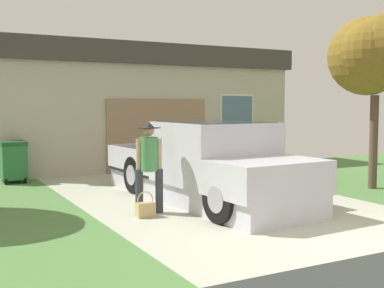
{
  "coord_description": "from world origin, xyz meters",
  "views": [
    {
      "loc": [
        -5.06,
        -4.46,
        1.93
      ],
      "look_at": [
        -0.81,
        3.53,
        1.2
      ],
      "focal_mm": 46.67,
      "sensor_mm": 36.0,
      "label": 1
    }
  ],
  "objects_px": {
    "house_with_garage": "(127,106)",
    "wheeled_trash_bin": "(13,160)",
    "person_with_hat": "(149,161)",
    "pickup_truck": "(213,167)",
    "front_yard_tree": "(373,54)",
    "handbag": "(145,209)"
  },
  "relations": [
    {
      "from": "house_with_garage",
      "to": "front_yard_tree",
      "type": "height_order",
      "value": "front_yard_tree"
    },
    {
      "from": "person_with_hat",
      "to": "wheeled_trash_bin",
      "type": "xyz_separation_m",
      "value": [
        -1.59,
        4.77,
        -0.38
      ]
    },
    {
      "from": "pickup_truck",
      "to": "house_with_garage",
      "type": "bearing_deg",
      "value": -101.99
    },
    {
      "from": "handbag",
      "to": "house_with_garage",
      "type": "xyz_separation_m",
      "value": [
        2.82,
        8.35,
        1.72
      ]
    },
    {
      "from": "front_yard_tree",
      "to": "wheeled_trash_bin",
      "type": "relative_size",
      "value": 3.84
    },
    {
      "from": "handbag",
      "to": "front_yard_tree",
      "type": "distance_m",
      "value": 6.35
    },
    {
      "from": "pickup_truck",
      "to": "wheeled_trash_bin",
      "type": "distance_m",
      "value": 5.45
    },
    {
      "from": "front_yard_tree",
      "to": "wheeled_trash_bin",
      "type": "bearing_deg",
      "value": 145.89
    },
    {
      "from": "front_yard_tree",
      "to": "pickup_truck",
      "type": "bearing_deg",
      "value": 176.53
    },
    {
      "from": "pickup_truck",
      "to": "person_with_hat",
      "type": "xyz_separation_m",
      "value": [
        -1.45,
        -0.25,
        0.23
      ]
    },
    {
      "from": "pickup_truck",
      "to": "handbag",
      "type": "bearing_deg",
      "value": 13.99
    },
    {
      "from": "house_with_garage",
      "to": "front_yard_tree",
      "type": "distance_m",
      "value": 8.64
    },
    {
      "from": "person_with_hat",
      "to": "handbag",
      "type": "bearing_deg",
      "value": -105.34
    },
    {
      "from": "wheeled_trash_bin",
      "to": "house_with_garage",
      "type": "bearing_deg",
      "value": 38.15
    },
    {
      "from": "front_yard_tree",
      "to": "wheeled_trash_bin",
      "type": "distance_m",
      "value": 8.86
    },
    {
      "from": "person_with_hat",
      "to": "wheeled_trash_bin",
      "type": "bearing_deg",
      "value": 128.43
    },
    {
      "from": "pickup_truck",
      "to": "wheeled_trash_bin",
      "type": "xyz_separation_m",
      "value": [
        -3.04,
        4.53,
        -0.15
      ]
    },
    {
      "from": "house_with_garage",
      "to": "wheeled_trash_bin",
      "type": "bearing_deg",
      "value": -141.85
    },
    {
      "from": "pickup_truck",
      "to": "handbag",
      "type": "relative_size",
      "value": 12.32
    },
    {
      "from": "person_with_hat",
      "to": "house_with_garage",
      "type": "xyz_separation_m",
      "value": [
        2.63,
        8.09,
        0.93
      ]
    },
    {
      "from": "pickup_truck",
      "to": "house_with_garage",
      "type": "relative_size",
      "value": 0.59
    },
    {
      "from": "house_with_garage",
      "to": "wheeled_trash_bin",
      "type": "height_order",
      "value": "house_with_garage"
    }
  ]
}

